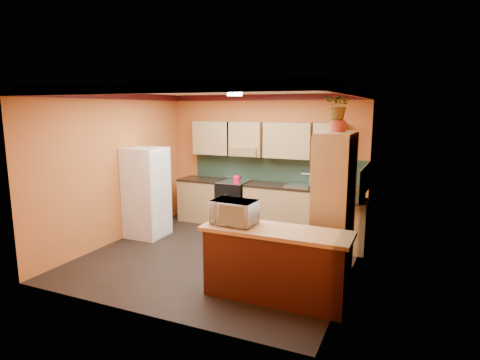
# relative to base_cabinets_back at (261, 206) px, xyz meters

# --- Properties ---
(room_shell) EXTENTS (4.24, 4.24, 2.72)m
(room_shell) POSITION_rel_base_cabinets_back_xyz_m (-0.02, -1.52, 1.65)
(room_shell) COLOR black
(room_shell) RESTS_ON ground
(base_cabinets_back) EXTENTS (3.65, 0.60, 0.88)m
(base_cabinets_back) POSITION_rel_base_cabinets_back_xyz_m (0.00, 0.00, 0.00)
(base_cabinets_back) COLOR tan
(base_cabinets_back) RESTS_ON ground
(countertop_back) EXTENTS (3.65, 0.62, 0.04)m
(countertop_back) POSITION_rel_base_cabinets_back_xyz_m (0.00, -0.00, 0.46)
(countertop_back) COLOR black
(countertop_back) RESTS_ON base_cabinets_back
(stove) EXTENTS (0.58, 0.58, 0.91)m
(stove) POSITION_rel_base_cabinets_back_xyz_m (-0.62, -0.00, 0.02)
(stove) COLOR black
(stove) RESTS_ON ground
(kettle) EXTENTS (0.21, 0.21, 0.18)m
(kettle) POSITION_rel_base_cabinets_back_xyz_m (-0.53, -0.05, 0.56)
(kettle) COLOR red
(kettle) RESTS_ON stove
(sink) EXTENTS (0.48, 0.40, 0.03)m
(sink) POSITION_rel_base_cabinets_back_xyz_m (0.77, 0.00, 0.50)
(sink) COLOR silver
(sink) RESTS_ON countertop_back
(base_cabinets_right) EXTENTS (0.60, 0.80, 0.88)m
(base_cabinets_right) POSITION_rel_base_cabinets_back_xyz_m (1.76, -0.63, 0.00)
(base_cabinets_right) COLOR tan
(base_cabinets_right) RESTS_ON ground
(countertop_right) EXTENTS (0.62, 0.80, 0.04)m
(countertop_right) POSITION_rel_base_cabinets_back_xyz_m (1.76, -0.63, 0.46)
(countertop_right) COLOR black
(countertop_right) RESTS_ON base_cabinets_right
(fridge) EXTENTS (0.68, 0.66, 1.70)m
(fridge) POSITION_rel_base_cabinets_back_xyz_m (-1.79, -1.41, 0.41)
(fridge) COLOR white
(fridge) RESTS_ON ground
(pantry) EXTENTS (0.48, 0.90, 2.10)m
(pantry) POSITION_rel_base_cabinets_back_xyz_m (1.81, -1.85, 0.61)
(pantry) COLOR tan
(pantry) RESTS_ON ground
(fern_pot) EXTENTS (0.22, 0.22, 0.16)m
(fern_pot) POSITION_rel_base_cabinets_back_xyz_m (1.81, -1.80, 1.74)
(fern_pot) COLOR #A73828
(fern_pot) RESTS_ON pantry
(fern) EXTENTS (0.38, 0.33, 0.43)m
(fern) POSITION_rel_base_cabinets_back_xyz_m (1.81, -1.80, 2.03)
(fern) COLOR tan
(fern) RESTS_ON fern_pot
(breakfast_bar) EXTENTS (1.80, 0.55, 0.88)m
(breakfast_bar) POSITION_rel_base_cabinets_back_xyz_m (1.29, -2.87, 0.00)
(breakfast_bar) COLOR #442010
(breakfast_bar) RESTS_ON ground
(bar_top) EXTENTS (1.90, 0.65, 0.05)m
(bar_top) POSITION_rel_base_cabinets_back_xyz_m (1.29, -2.87, 0.47)
(bar_top) COLOR tan
(bar_top) RESTS_ON breakfast_bar
(microwave) EXTENTS (0.59, 0.42, 0.32)m
(microwave) POSITION_rel_base_cabinets_back_xyz_m (0.71, -2.87, 0.65)
(microwave) COLOR white
(microwave) RESTS_ON bar_top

